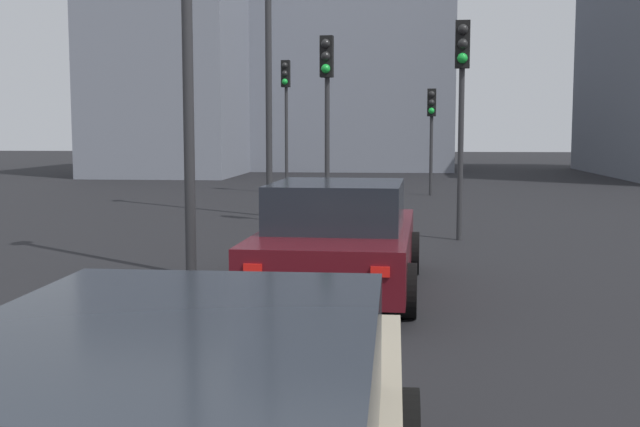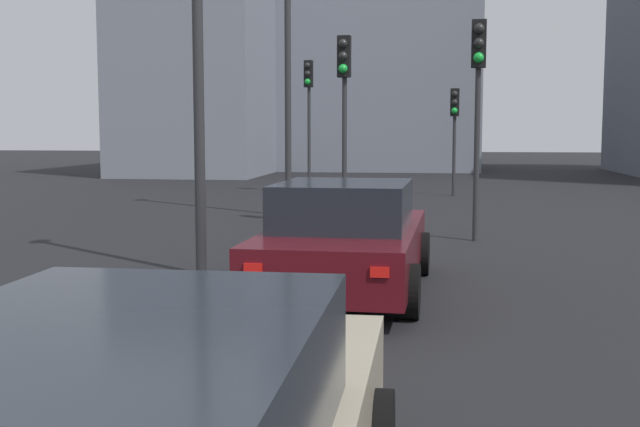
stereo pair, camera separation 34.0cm
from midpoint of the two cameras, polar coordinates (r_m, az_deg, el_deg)
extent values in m
cube|color=#510F16|center=(10.66, 2.80, -2.55)|extent=(4.66, 2.05, 0.63)
cube|color=#1E232B|center=(10.36, 2.66, 0.61)|extent=(2.13, 1.73, 0.59)
cylinder|color=black|center=(12.04, 8.08, -2.85)|extent=(0.65, 0.24, 0.64)
cylinder|color=black|center=(12.24, -0.75, -2.65)|extent=(0.65, 0.24, 0.64)
cylinder|color=black|center=(9.23, 7.50, -5.54)|extent=(0.65, 0.24, 0.64)
cylinder|color=black|center=(9.49, -3.95, -5.19)|extent=(0.65, 0.24, 0.64)
cube|color=red|center=(8.31, 5.46, -4.21)|extent=(0.04, 0.20, 0.11)
cube|color=red|center=(8.52, -3.67, -3.94)|extent=(0.04, 0.20, 0.11)
cube|color=#1E232B|center=(3.16, -11.34, -12.52)|extent=(2.15, 1.53, 0.57)
cylinder|color=#2D2D30|center=(15.79, 11.74, 4.09)|extent=(0.11, 0.11, 3.34)
cube|color=black|center=(15.81, 11.90, 11.78)|extent=(0.22, 0.29, 0.90)
sphere|color=black|center=(15.73, 11.93, 12.80)|extent=(0.20, 0.20, 0.20)
sphere|color=black|center=(15.70, 11.91, 11.82)|extent=(0.20, 0.20, 0.20)
sphere|color=green|center=(15.67, 11.88, 10.84)|extent=(0.20, 0.20, 0.20)
cylinder|color=#2D2D30|center=(26.62, 9.91, 4.05)|extent=(0.11, 0.11, 2.60)
cube|color=black|center=(26.56, 9.97, 7.82)|extent=(0.23, 0.30, 0.90)
sphere|color=black|center=(26.46, 9.97, 8.42)|extent=(0.20, 0.20, 0.20)
sphere|color=black|center=(26.45, 9.96, 7.83)|extent=(0.20, 0.20, 0.20)
sphere|color=green|center=(26.45, 9.95, 7.25)|extent=(0.20, 0.20, 0.20)
cylinder|color=#2D2D30|center=(17.80, 2.30, 4.36)|extent=(0.11, 0.11, 3.31)
cube|color=black|center=(17.80, 2.29, 11.14)|extent=(0.23, 0.30, 0.90)
sphere|color=black|center=(17.72, 2.22, 12.04)|extent=(0.20, 0.20, 0.20)
sphere|color=black|center=(17.69, 2.22, 11.17)|extent=(0.20, 0.20, 0.20)
sphere|color=green|center=(17.67, 2.22, 10.30)|extent=(0.20, 0.20, 0.20)
cylinder|color=#2D2D30|center=(27.35, -0.43, 5.23)|extent=(0.11, 0.11, 3.60)
cube|color=black|center=(27.35, -0.47, 9.95)|extent=(0.24, 0.31, 0.90)
sphere|color=black|center=(27.27, -0.53, 10.53)|extent=(0.20, 0.20, 0.20)
sphere|color=black|center=(27.25, -0.53, 9.96)|extent=(0.20, 0.20, 0.20)
sphere|color=green|center=(27.23, -0.53, 9.40)|extent=(0.20, 0.20, 0.20)
cylinder|color=#2D2D30|center=(20.12, -1.82, 11.36)|extent=(0.16, 0.16, 8.09)
cylinder|color=#2D2D30|center=(11.98, -7.88, 10.42)|extent=(0.16, 0.16, 6.19)
cube|color=gray|center=(46.66, 4.18, 12.53)|extent=(11.45, 11.48, 14.98)
cube|color=gray|center=(40.71, -8.01, 10.43)|extent=(10.61, 6.63, 10.71)
camera|label=1|loc=(0.17, -88.84, 0.12)|focal=44.80mm
camera|label=2|loc=(0.17, 91.16, -0.12)|focal=44.80mm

